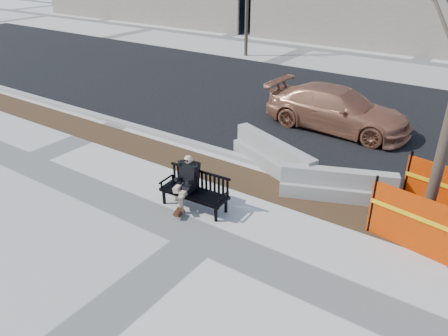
{
  "coord_description": "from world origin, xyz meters",
  "views": [
    {
      "loc": [
        4.5,
        -5.76,
        5.29
      ],
      "look_at": [
        -0.44,
        1.41,
        0.88
      ],
      "focal_mm": 34.89,
      "sensor_mm": 36.0,
      "label": 1
    }
  ],
  "objects_px": {
    "jersey_barrier_right": "(336,198)",
    "jersey_barrier_left": "(273,169)",
    "seated_man": "(188,204)",
    "sedan": "(335,129)",
    "tree_fence": "(423,231)",
    "bench": "(195,208)"
  },
  "relations": [
    {
      "from": "jersey_barrier_right",
      "to": "jersey_barrier_left",
      "type": "bearing_deg",
      "value": 144.38
    },
    {
      "from": "jersey_barrier_left",
      "to": "seated_man",
      "type": "bearing_deg",
      "value": -82.99
    },
    {
      "from": "sedan",
      "to": "jersey_barrier_left",
      "type": "height_order",
      "value": "sedan"
    },
    {
      "from": "seated_man",
      "to": "tree_fence",
      "type": "distance_m",
      "value": 5.11
    },
    {
      "from": "seated_man",
      "to": "tree_fence",
      "type": "relative_size",
      "value": 0.18
    },
    {
      "from": "seated_man",
      "to": "bench",
      "type": "bearing_deg",
      "value": -11.42
    },
    {
      "from": "seated_man",
      "to": "jersey_barrier_left",
      "type": "height_order",
      "value": "seated_man"
    },
    {
      "from": "bench",
      "to": "jersey_barrier_left",
      "type": "relative_size",
      "value": 0.55
    },
    {
      "from": "seated_man",
      "to": "jersey_barrier_right",
      "type": "distance_m",
      "value": 3.5
    },
    {
      "from": "seated_man",
      "to": "jersey_barrier_left",
      "type": "bearing_deg",
      "value": 70.89
    },
    {
      "from": "bench",
      "to": "jersey_barrier_left",
      "type": "bearing_deg",
      "value": 75.45
    },
    {
      "from": "jersey_barrier_left",
      "to": "jersey_barrier_right",
      "type": "bearing_deg",
      "value": 9.18
    },
    {
      "from": "jersey_barrier_right",
      "to": "sedan",
      "type": "bearing_deg",
      "value": 89.96
    },
    {
      "from": "seated_man",
      "to": "jersey_barrier_left",
      "type": "xyz_separation_m",
      "value": [
        0.76,
        2.69,
        0.0
      ]
    },
    {
      "from": "bench",
      "to": "jersey_barrier_left",
      "type": "height_order",
      "value": "bench"
    },
    {
      "from": "sedan",
      "to": "jersey_barrier_right",
      "type": "height_order",
      "value": "sedan"
    },
    {
      "from": "tree_fence",
      "to": "seated_man",
      "type": "bearing_deg",
      "value": -157.34
    },
    {
      "from": "seated_man",
      "to": "tree_fence",
      "type": "height_order",
      "value": "tree_fence"
    },
    {
      "from": "tree_fence",
      "to": "jersey_barrier_right",
      "type": "relative_size",
      "value": 2.47
    },
    {
      "from": "sedan",
      "to": "jersey_barrier_right",
      "type": "bearing_deg",
      "value": -155.97
    },
    {
      "from": "sedan",
      "to": "bench",
      "type": "bearing_deg",
      "value": 175.0
    },
    {
      "from": "tree_fence",
      "to": "sedan",
      "type": "height_order",
      "value": "tree_fence"
    }
  ]
}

